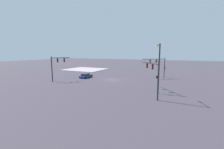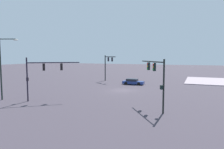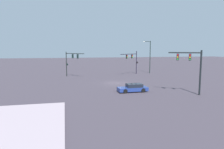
{
  "view_description": "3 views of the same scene",
  "coord_description": "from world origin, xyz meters",
  "px_view_note": "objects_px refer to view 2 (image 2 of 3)",
  "views": [
    {
      "loc": [
        -16.95,
        35.27,
        7.18
      ],
      "look_at": [
        -0.93,
        2.2,
        1.74
      ],
      "focal_mm": 23.85,
      "sensor_mm": 36.0,
      "label": 1
    },
    {
      "loc": [
        -33.93,
        -12.19,
        6.02
      ],
      "look_at": [
        1.35,
        2.54,
        2.63
      ],
      "focal_mm": 33.35,
      "sensor_mm": 36.0,
      "label": 2
    },
    {
      "loc": [
        36.9,
        -9.27,
        6.37
      ],
      "look_at": [
        0.37,
        -0.83,
        1.7
      ],
      "focal_mm": 32.91,
      "sensor_mm": 36.0,
      "label": 3
    }
  ],
  "objects_px": {
    "traffic_signal_near_corner": "(42,71)",
    "traffic_signal_cross_street": "(156,73)",
    "traffic_signal_opposite_side": "(107,64)",
    "sedan_car_approaching": "(133,82)",
    "streetlamp_curved_arm": "(3,64)"
  },
  "relations": [
    {
      "from": "traffic_signal_opposite_side",
      "to": "traffic_signal_cross_street",
      "type": "xyz_separation_m",
      "value": [
        -22.23,
        -15.87,
        -0.16
      ]
    },
    {
      "from": "streetlamp_curved_arm",
      "to": "traffic_signal_opposite_side",
      "type": "bearing_deg",
      "value": 58.33
    },
    {
      "from": "sedan_car_approaching",
      "to": "traffic_signal_near_corner",
      "type": "bearing_deg",
      "value": -109.53
    },
    {
      "from": "traffic_signal_near_corner",
      "to": "sedan_car_approaching",
      "type": "bearing_deg",
      "value": 32.98
    },
    {
      "from": "traffic_signal_opposite_side",
      "to": "streetlamp_curved_arm",
      "type": "bearing_deg",
      "value": -66.13
    },
    {
      "from": "sedan_car_approaching",
      "to": "traffic_signal_opposite_side",
      "type": "bearing_deg",
      "value": 153.68
    },
    {
      "from": "traffic_signal_near_corner",
      "to": "streetlamp_curved_arm",
      "type": "distance_m",
      "value": 5.6
    },
    {
      "from": "traffic_signal_opposite_side",
      "to": "sedan_car_approaching",
      "type": "bearing_deg",
      "value": 8.6
    },
    {
      "from": "streetlamp_curved_arm",
      "to": "sedan_car_approaching",
      "type": "relative_size",
      "value": 1.89
    },
    {
      "from": "traffic_signal_opposite_side",
      "to": "traffic_signal_cross_street",
      "type": "distance_m",
      "value": 27.31
    },
    {
      "from": "traffic_signal_near_corner",
      "to": "sedan_car_approaching",
      "type": "xyz_separation_m",
      "value": [
        20.04,
        -6.65,
        -3.42
      ]
    },
    {
      "from": "traffic_signal_cross_street",
      "to": "sedan_car_approaching",
      "type": "xyz_separation_m",
      "value": [
        18.72,
        8.4,
        -3.5
      ]
    },
    {
      "from": "traffic_signal_near_corner",
      "to": "streetlamp_curved_arm",
      "type": "xyz_separation_m",
      "value": [
        -1.76,
        5.24,
        0.91
      ]
    },
    {
      "from": "traffic_signal_near_corner",
      "to": "traffic_signal_cross_street",
      "type": "xyz_separation_m",
      "value": [
        1.32,
        -15.04,
        0.09
      ]
    },
    {
      "from": "traffic_signal_opposite_side",
      "to": "sedan_car_approaching",
      "type": "distance_m",
      "value": 9.04
    }
  ]
}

